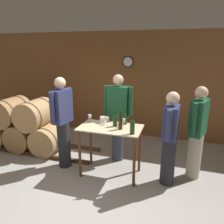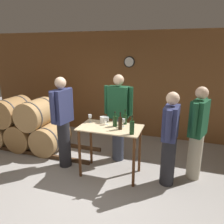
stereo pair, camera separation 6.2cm
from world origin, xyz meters
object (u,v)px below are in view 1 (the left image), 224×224
wine_bottle_far_left (115,121)px  wine_glass_near_left (90,117)px  person_visitor_near_door (197,132)px  wine_bottle_center (125,119)px  person_host (170,137)px  person_visitor_with_scarf (118,116)px  wine_glass_near_right (123,121)px  wine_bottle_left (120,123)px  wine_glass_near_center (107,119)px  wine_bottle_right (132,127)px  person_visitor_bearded (62,121)px  ice_bucket (103,120)px

wine_bottle_far_left → wine_glass_near_left: (-0.51, 0.07, 0.01)m
wine_bottle_far_left → person_visitor_near_door: 1.43m
wine_bottle_center → person_host: bearing=-14.7°
wine_bottle_center → wine_bottle_far_left: bearing=-129.4°
person_visitor_with_scarf → person_visitor_near_door: (1.49, -0.24, -0.07)m
wine_glass_near_right → wine_bottle_left: bearing=-98.5°
wine_bottle_center → wine_glass_near_center: (-0.31, -0.12, -0.00)m
wine_bottle_right → person_host: size_ratio=0.20×
wine_glass_near_right → person_visitor_near_door: person_visitor_near_door is taller
wine_bottle_far_left → wine_bottle_right: bearing=-36.3°
wine_bottle_right → wine_glass_near_center: bearing=149.1°
person_host → person_visitor_bearded: 1.99m
person_host → person_visitor_with_scarf: 1.20m
person_visitor_with_scarf → ice_bucket: bearing=-113.4°
wine_bottle_far_left → wine_bottle_right: (0.37, -0.27, 0.02)m
wine_bottle_center → wine_glass_near_left: size_ratio=1.83×
wine_bottle_far_left → person_visitor_bearded: 1.03m
wine_bottle_right → wine_glass_near_left: (-0.88, 0.34, -0.01)m
wine_bottle_left → ice_bucket: bearing=148.5°
wine_bottle_far_left → wine_glass_near_left: size_ratio=1.78×
wine_bottle_far_left → person_visitor_with_scarf: bearing=100.3°
wine_glass_near_center → person_host: (1.13, -0.10, -0.18)m
person_visitor_with_scarf → wine_glass_near_left: bearing=-132.7°
wine_bottle_right → wine_glass_near_center: 0.63m
wine_glass_near_left → person_visitor_bearded: (-0.51, -0.12, -0.10)m
person_visitor_bearded → wine_bottle_center: bearing=10.7°
person_visitor_with_scarf → person_visitor_bearded: size_ratio=1.01×
wine_glass_near_left → person_host: 1.49m
wine_glass_near_center → person_visitor_bearded: 0.87m
wine_glass_near_center → person_host: size_ratio=0.09×
wine_glass_near_center → wine_glass_near_right: bearing=-6.3°
wine_bottle_left → wine_glass_near_center: size_ratio=2.18×
wine_glass_near_left → person_visitor_with_scarf: bearing=47.3°
ice_bucket → person_visitor_near_door: size_ratio=0.07×
wine_glass_near_left → wine_bottle_right: bearing=-21.2°
wine_glass_near_left → wine_glass_near_right: bearing=-4.9°
person_host → wine_bottle_center: bearing=165.3°
ice_bucket → person_visitor_with_scarf: bearing=66.6°
wine_glass_near_center → person_visitor_near_door: size_ratio=0.08×
wine_bottle_far_left → wine_bottle_left: size_ratio=0.88×
wine_glass_near_right → wine_bottle_far_left: bearing=-174.2°
wine_bottle_far_left → person_visitor_bearded: size_ratio=0.15×
wine_bottle_left → person_host: size_ratio=0.19×
wine_bottle_center → person_visitor_with_scarf: person_visitor_with_scarf is taller
wine_glass_near_center → person_visitor_with_scarf: (0.07, 0.48, -0.08)m
wine_bottle_left → wine_glass_near_center: (-0.30, 0.17, -0.02)m
wine_bottle_right → wine_glass_near_right: size_ratio=2.11×
wine_bottle_center → ice_bucket: bearing=-174.2°
wine_bottle_far_left → wine_glass_near_left: wine_bottle_far_left is taller
wine_bottle_center → wine_glass_near_right: (0.01, -0.15, 0.01)m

